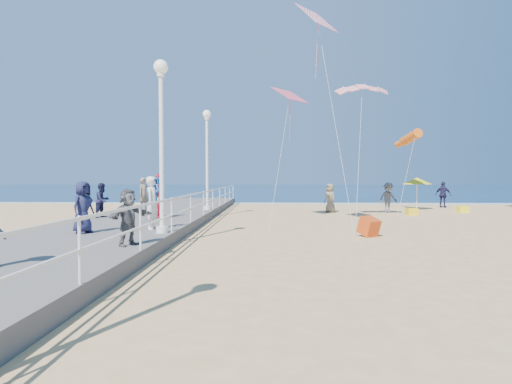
{
  "coord_description": "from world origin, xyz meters",
  "views": [
    {
      "loc": [
        -2.03,
        -12.22,
        2.1
      ],
      "look_at": [
        -2.5,
        2.0,
        1.6
      ],
      "focal_mm": 28.0,
      "sensor_mm": 36.0,
      "label": 1
    }
  ],
  "objects_px": {
    "spectator_3": "(159,196)",
    "spectator_6": "(144,195)",
    "beach_walker_a": "(388,198)",
    "box_kite": "(369,228)",
    "woman_holding_toddler": "(153,203)",
    "lamp_post_mid": "(161,127)",
    "lamp_post_far": "(207,149)",
    "spectator_4": "(83,207)",
    "beach_chair_right": "(463,209)",
    "toddler_held": "(158,190)",
    "spectator_5": "(128,217)",
    "beach_walker_c": "(330,198)",
    "beach_chair_left": "(412,212)",
    "spectator_7": "(102,200)",
    "beach_walker_b": "(443,195)",
    "beach_umbrella": "(417,181)"
  },
  "relations": [
    {
      "from": "spectator_3",
      "to": "spectator_6",
      "type": "bearing_deg",
      "value": 15.42
    },
    {
      "from": "beach_walker_a",
      "to": "box_kite",
      "type": "height_order",
      "value": "beach_walker_a"
    },
    {
      "from": "woman_holding_toddler",
      "to": "spectator_3",
      "type": "xyz_separation_m",
      "value": [
        -0.82,
        3.72,
        0.07
      ]
    },
    {
      "from": "lamp_post_mid",
      "to": "lamp_post_far",
      "type": "distance_m",
      "value": 9.0
    },
    {
      "from": "spectator_4",
      "to": "beach_chair_right",
      "type": "height_order",
      "value": "spectator_4"
    },
    {
      "from": "toddler_held",
      "to": "spectator_5",
      "type": "distance_m",
      "value": 3.4
    },
    {
      "from": "beach_walker_c",
      "to": "spectator_3",
      "type": "bearing_deg",
      "value": -81.08
    },
    {
      "from": "lamp_post_mid",
      "to": "spectator_6",
      "type": "relative_size",
      "value": 3.09
    },
    {
      "from": "woman_holding_toddler",
      "to": "beach_chair_left",
      "type": "relative_size",
      "value": 3.19
    },
    {
      "from": "spectator_7",
      "to": "beach_chair_left",
      "type": "height_order",
      "value": "spectator_7"
    },
    {
      "from": "spectator_5",
      "to": "beach_chair_left",
      "type": "bearing_deg",
      "value": -15.08
    },
    {
      "from": "beach_walker_b",
      "to": "beach_walker_c",
      "type": "height_order",
      "value": "beach_walker_b"
    },
    {
      "from": "lamp_post_mid",
      "to": "spectator_5",
      "type": "bearing_deg",
      "value": -95.34
    },
    {
      "from": "beach_walker_c",
      "to": "spectator_7",
      "type": "bearing_deg",
      "value": -88.75
    },
    {
      "from": "spectator_3",
      "to": "beach_chair_right",
      "type": "distance_m",
      "value": 18.21
    },
    {
      "from": "spectator_7",
      "to": "box_kite",
      "type": "bearing_deg",
      "value": -84.41
    },
    {
      "from": "spectator_5",
      "to": "beach_walker_a",
      "type": "height_order",
      "value": "spectator_5"
    },
    {
      "from": "spectator_5",
      "to": "beach_umbrella",
      "type": "xyz_separation_m",
      "value": [
        13.37,
        16.98,
        0.79
      ]
    },
    {
      "from": "spectator_5",
      "to": "spectator_4",
      "type": "bearing_deg",
      "value": 72.09
    },
    {
      "from": "woman_holding_toddler",
      "to": "spectator_5",
      "type": "bearing_deg",
      "value": -166.81
    },
    {
      "from": "spectator_4",
      "to": "spectator_5",
      "type": "relative_size",
      "value": 1.11
    },
    {
      "from": "box_kite",
      "to": "toddler_held",
      "type": "bearing_deg",
      "value": 156.47
    },
    {
      "from": "spectator_3",
      "to": "beach_chair_right",
      "type": "bearing_deg",
      "value": -76.47
    },
    {
      "from": "beach_walker_a",
      "to": "woman_holding_toddler",
      "type": "bearing_deg",
      "value": -150.5
    },
    {
      "from": "toddler_held",
      "to": "beach_chair_left",
      "type": "height_order",
      "value": "toddler_held"
    },
    {
      "from": "lamp_post_mid",
      "to": "beach_chair_left",
      "type": "relative_size",
      "value": 9.67
    },
    {
      "from": "spectator_3",
      "to": "spectator_4",
      "type": "xyz_separation_m",
      "value": [
        -1.04,
        -4.73,
        -0.14
      ]
    },
    {
      "from": "toddler_held",
      "to": "beach_chair_left",
      "type": "xyz_separation_m",
      "value": [
        11.75,
        9.46,
        -1.49
      ]
    },
    {
      "from": "beach_walker_c",
      "to": "beach_chair_left",
      "type": "distance_m",
      "value": 4.69
    },
    {
      "from": "toddler_held",
      "to": "beach_walker_a",
      "type": "height_order",
      "value": "toddler_held"
    },
    {
      "from": "lamp_post_far",
      "to": "woman_holding_toddler",
      "type": "height_order",
      "value": "lamp_post_far"
    },
    {
      "from": "beach_walker_b",
      "to": "beach_umbrella",
      "type": "relative_size",
      "value": 0.86
    },
    {
      "from": "spectator_7",
      "to": "box_kite",
      "type": "xyz_separation_m",
      "value": [
        10.75,
        -2.58,
        -0.84
      ]
    },
    {
      "from": "spectator_6",
      "to": "beach_walker_a",
      "type": "height_order",
      "value": "spectator_6"
    },
    {
      "from": "spectator_4",
      "to": "beach_walker_b",
      "type": "bearing_deg",
      "value": -27.64
    },
    {
      "from": "spectator_7",
      "to": "beach_walker_c",
      "type": "height_order",
      "value": "spectator_7"
    },
    {
      "from": "spectator_6",
      "to": "beach_chair_right",
      "type": "distance_m",
      "value": 18.7
    },
    {
      "from": "lamp_post_far",
      "to": "beach_walker_c",
      "type": "bearing_deg",
      "value": 23.83
    },
    {
      "from": "beach_walker_a",
      "to": "box_kite",
      "type": "distance_m",
      "value": 10.55
    },
    {
      "from": "lamp_post_mid",
      "to": "beach_walker_c",
      "type": "xyz_separation_m",
      "value": [
        7.02,
        12.1,
        -2.78
      ]
    },
    {
      "from": "spectator_3",
      "to": "spectator_5",
      "type": "xyz_separation_m",
      "value": [
        1.14,
        -6.91,
        -0.22
      ]
    },
    {
      "from": "spectator_4",
      "to": "beach_chair_left",
      "type": "distance_m",
      "value": 17.41
    },
    {
      "from": "lamp_post_far",
      "to": "toddler_held",
      "type": "relative_size",
      "value": 6.01
    },
    {
      "from": "spectator_4",
      "to": "beach_umbrella",
      "type": "distance_m",
      "value": 21.48
    },
    {
      "from": "beach_walker_a",
      "to": "spectator_6",
      "type": "bearing_deg",
      "value": -178.85
    },
    {
      "from": "beach_walker_c",
      "to": "box_kite",
      "type": "bearing_deg",
      "value": -33.79
    },
    {
      "from": "spectator_5",
      "to": "spectator_7",
      "type": "distance_m",
      "value": 7.91
    },
    {
      "from": "spectator_4",
      "to": "box_kite",
      "type": "bearing_deg",
      "value": -56.43
    },
    {
      "from": "beach_umbrella",
      "to": "beach_chair_right",
      "type": "height_order",
      "value": "beach_umbrella"
    },
    {
      "from": "beach_walker_c",
      "to": "box_kite",
      "type": "distance_m",
      "value": 10.01
    }
  ]
}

